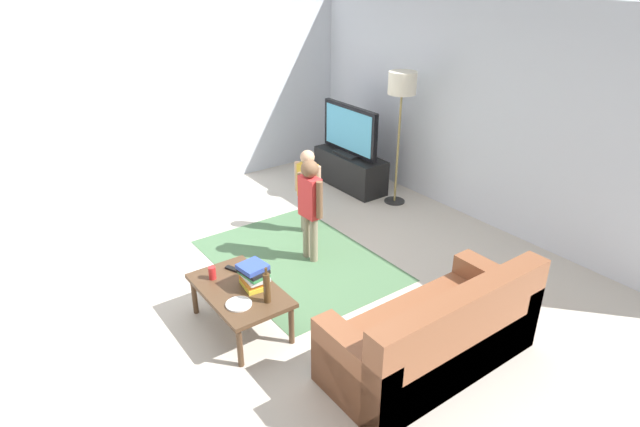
{
  "coord_description": "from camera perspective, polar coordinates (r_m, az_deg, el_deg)",
  "views": [
    {
      "loc": [
        4.0,
        -2.29,
        3.03
      ],
      "look_at": [
        0.0,
        0.6,
        0.65
      ],
      "focal_mm": 29.58,
      "sensor_mm": 36.0,
      "label": 1
    }
  ],
  "objects": [
    {
      "name": "area_rug",
      "position": [
        5.92,
        -2.41,
        -5.03
      ],
      "size": [
        2.2,
        1.6,
        0.01
      ],
      "primitive_type": "cube",
      "color": "#4C724C",
      "rests_on": "ground"
    },
    {
      "name": "soda_can",
      "position": [
        4.89,
        -11.58,
        -6.32
      ],
      "size": [
        0.07,
        0.07,
        0.12
      ],
      "primitive_type": "cylinder",
      "color": "red",
      "rests_on": "coffee_table"
    },
    {
      "name": "ground",
      "position": [
        5.52,
        -5.1,
        -7.69
      ],
      "size": [
        7.8,
        7.8,
        0.0
      ],
      "primitive_type": "plane",
      "color": "beige"
    },
    {
      "name": "book_stack",
      "position": [
        4.69,
        -7.22,
        -6.65
      ],
      "size": [
        0.28,
        0.24,
        0.22
      ],
      "color": "yellow",
      "rests_on": "coffee_table"
    },
    {
      "name": "child_near_tv",
      "position": [
        6.27,
        -1.34,
        3.23
      ],
      "size": [
        0.33,
        0.21,
        1.05
      ],
      "color": "gray",
      "rests_on": "ground"
    },
    {
      "name": "wall_left",
      "position": [
        7.56,
        -17.66,
        11.72
      ],
      "size": [
        0.12,
        6.0,
        2.7
      ],
      "primitive_type": "cube",
      "color": "silver",
      "rests_on": "ground"
    },
    {
      "name": "plate",
      "position": [
        4.53,
        -8.77,
        -9.66
      ],
      "size": [
        0.22,
        0.22,
        0.02
      ],
      "color": "white",
      "rests_on": "coffee_table"
    },
    {
      "name": "tv_remote",
      "position": [
        5.01,
        -9.35,
        -5.96
      ],
      "size": [
        0.18,
        0.11,
        0.02
      ],
      "primitive_type": "cube",
      "rotation": [
        0.0,
        0.0,
        0.41
      ],
      "color": "black",
      "rests_on": "coffee_table"
    },
    {
      "name": "tv_stand",
      "position": [
        7.76,
        3.25,
        4.66
      ],
      "size": [
        1.2,
        0.44,
        0.5
      ],
      "color": "black",
      "rests_on": "ground"
    },
    {
      "name": "coffee_table",
      "position": [
        4.77,
        -8.7,
        -8.48
      ],
      "size": [
        1.0,
        0.6,
        0.42
      ],
      "color": "#513823",
      "rests_on": "ground"
    },
    {
      "name": "child_center",
      "position": [
        5.63,
        -1.09,
        1.32
      ],
      "size": [
        0.39,
        0.19,
        1.17
      ],
      "color": "gray",
      "rests_on": "ground"
    },
    {
      "name": "wall_back",
      "position": [
        6.85,
        16.79,
        10.46
      ],
      "size": [
        6.0,
        0.12,
        2.7
      ],
      "primitive_type": "cube",
      "color": "silver",
      "rests_on": "ground"
    },
    {
      "name": "couch",
      "position": [
        4.45,
        12.62,
        -13.09
      ],
      "size": [
        0.8,
        1.8,
        0.86
      ],
      "color": "brown",
      "rests_on": "ground"
    },
    {
      "name": "floor_lamp",
      "position": [
        6.9,
        8.85,
        13.02
      ],
      "size": [
        0.36,
        0.36,
        1.78
      ],
      "color": "#262626",
      "rests_on": "ground"
    },
    {
      "name": "tv",
      "position": [
        7.55,
        3.24,
        8.91
      ],
      "size": [
        1.1,
        0.28,
        0.71
      ],
      "color": "black",
      "rests_on": "tv_stand"
    },
    {
      "name": "bottle",
      "position": [
        4.47,
        -5.77,
        -7.96
      ],
      "size": [
        0.06,
        0.06,
        0.33
      ],
      "color": "#4C3319",
      "rests_on": "coffee_table"
    }
  ]
}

